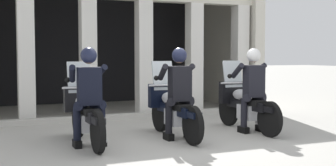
{
  "coord_description": "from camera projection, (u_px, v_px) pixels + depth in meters",
  "views": [
    {
      "loc": [
        -3.17,
        -6.8,
        1.47
      ],
      "look_at": [
        0.0,
        0.52,
        0.95
      ],
      "focal_mm": 46.9,
      "sensor_mm": 36.0,
      "label": 1
    }
  ],
  "objects": [
    {
      "name": "station_building",
      "position": [
        97.0,
        34.0,
        12.02
      ],
      "size": [
        7.95,
        3.93,
        3.36
      ],
      "color": "black",
      "rests_on": "ground"
    },
    {
      "name": "police_officer_left",
      "position": [
        89.0,
        88.0,
        6.95
      ],
      "size": [
        0.63,
        0.61,
        1.58
      ],
      "rotation": [
        0.0,
        0.0,
        0.01
      ],
      "color": "black",
      "rests_on": "ground"
    },
    {
      "name": "ground_plane",
      "position": [
        126.0,
        117.0,
        10.32
      ],
      "size": [
        80.0,
        80.0,
        0.0
      ],
      "primitive_type": "plane",
      "color": "#A8A59E"
    },
    {
      "name": "motorcycle_left",
      "position": [
        85.0,
        113.0,
        7.24
      ],
      "size": [
        0.62,
        2.04,
        1.35
      ],
      "rotation": [
        0.0,
        0.0,
        0.01
      ],
      "color": "black",
      "rests_on": "ground"
    },
    {
      "name": "police_officer_center",
      "position": [
        179.0,
        85.0,
        7.55
      ],
      "size": [
        0.63,
        0.61,
        1.58
      ],
      "rotation": [
        0.0,
        0.0,
        0.05
      ],
      "color": "black",
      "rests_on": "ground"
    },
    {
      "name": "kerb_strip",
      "position": [
        123.0,
        116.0,
        9.99
      ],
      "size": [
        7.45,
        0.24,
        0.12
      ],
      "primitive_type": "cube",
      "color": "#B7B5AD",
      "rests_on": "ground"
    },
    {
      "name": "motorcycle_center",
      "position": [
        172.0,
        109.0,
        7.84
      ],
      "size": [
        0.62,
        2.04,
        1.35
      ],
      "rotation": [
        0.0,
        0.0,
        0.05
      ],
      "color": "black",
      "rests_on": "ground"
    },
    {
      "name": "motorcycle_right",
      "position": [
        244.0,
        104.0,
        8.53
      ],
      "size": [
        0.62,
        2.04,
        1.35
      ],
      "rotation": [
        0.0,
        0.0,
        -0.04
      ],
      "color": "black",
      "rests_on": "ground"
    },
    {
      "name": "police_officer_right",
      "position": [
        253.0,
        83.0,
        8.25
      ],
      "size": [
        0.63,
        0.61,
        1.58
      ],
      "rotation": [
        0.0,
        0.0,
        -0.04
      ],
      "color": "black",
      "rests_on": "ground"
    }
  ]
}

